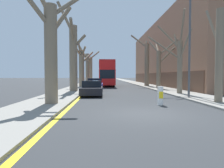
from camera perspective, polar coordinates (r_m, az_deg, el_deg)
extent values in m
plane|color=#2B2D30|center=(9.71, 9.61, -8.37)|extent=(300.00, 300.00, 0.00)
cube|color=gray|center=(59.47, -6.06, 0.71)|extent=(3.28, 120.00, 0.12)
cube|color=gray|center=(59.86, 5.03, 0.73)|extent=(3.28, 120.00, 0.12)
cube|color=#93664C|center=(40.71, 18.50, 7.84)|extent=(10.00, 40.19, 11.50)
cube|color=brown|center=(39.02, 11.50, 1.39)|extent=(0.12, 39.38, 2.30)
cube|color=yellow|center=(59.39, -4.31, 0.66)|extent=(0.24, 120.00, 0.01)
cylinder|color=#7A6B56|center=(12.74, -17.05, 7.80)|extent=(0.77, 0.77, 6.06)
cylinder|color=#7A6B56|center=(13.82, -14.45, 17.23)|extent=(1.22, 1.90, 2.28)
cylinder|color=#7A6B56|center=(13.95, -12.41, 21.26)|extent=(2.17, 1.77, 2.11)
cylinder|color=#7A6B56|center=(12.82, -20.90, 19.51)|extent=(1.60, 1.62, 2.03)
cylinder|color=#7A6B56|center=(14.40, -17.26, 18.70)|extent=(0.90, 2.40, 1.79)
cylinder|color=#7A6B56|center=(13.45, -19.26, 21.68)|extent=(1.15, 0.54, 1.83)
cylinder|color=#7A6B56|center=(22.62, -10.96, 7.04)|extent=(0.87, 0.87, 7.31)
cylinder|color=#7A6B56|center=(23.36, -13.13, 17.88)|extent=(1.91, 0.70, 3.49)
cylinder|color=#7A6B56|center=(22.88, -9.34, 11.91)|extent=(1.55, 0.53, 1.65)
cylinder|color=#7A6B56|center=(21.81, -11.35, 14.77)|extent=(0.45, 2.69, 2.07)
cylinder|color=#7A6B56|center=(31.45, -8.69, 4.31)|extent=(0.83, 0.83, 5.73)
cylinder|color=#7A6B56|center=(32.79, -7.10, 7.53)|extent=(1.88, 2.89, 2.20)
cylinder|color=#7A6B56|center=(30.76, -10.05, 9.76)|extent=(1.55, 2.33, 2.50)
cylinder|color=#7A6B56|center=(30.99, -8.19, 9.10)|extent=(1.06, 1.56, 1.60)
cylinder|color=#7A6B56|center=(32.40, -9.17, 9.54)|extent=(1.02, 1.71, 2.63)
cylinder|color=#7A6B56|center=(30.98, -9.12, 9.44)|extent=(0.60, 1.71, 2.13)
cylinder|color=#7A6B56|center=(40.93, -7.04, 4.24)|extent=(0.75, 0.75, 6.25)
cylinder|color=#7A6B56|center=(40.95, -8.20, 8.26)|extent=(1.85, 0.80, 2.11)
cylinder|color=#7A6B56|center=(42.15, -8.10, 8.80)|extent=(1.98, 2.14, 2.98)
cylinder|color=#7A6B56|center=(41.58, -5.36, 7.92)|extent=(2.61, 1.42, 2.23)
cylinder|color=#7A6B56|center=(49.69, -6.13, 4.04)|extent=(0.86, 0.86, 6.47)
cylinder|color=#7A6B56|center=(49.11, -7.08, 6.76)|extent=(1.88, 1.91, 2.83)
cylinder|color=#7A6B56|center=(49.34, -6.21, 6.56)|extent=(0.38, 1.20, 1.74)
cylinder|color=#7A6B56|center=(50.69, -6.45, 6.00)|extent=(1.00, 2.04, 1.44)
cylinder|color=#7A6B56|center=(14.46, 28.32, 6.89)|extent=(0.48, 0.48, 6.03)
cylinder|color=#7A6B56|center=(15.59, 26.82, 14.14)|extent=(0.27, 2.02, 2.91)
cylinder|color=#7A6B56|center=(20.16, 18.80, 4.41)|extent=(0.48, 0.48, 5.12)
cylinder|color=#7A6B56|center=(20.24, 14.57, 10.03)|extent=(3.03, 1.00, 2.37)
cylinder|color=#7A6B56|center=(19.67, 19.43, 14.71)|extent=(0.57, 2.04, 3.04)
cylinder|color=#7A6B56|center=(20.93, 18.12, 10.37)|extent=(0.28, 1.43, 2.46)
cylinder|color=#7A6B56|center=(19.92, 20.23, 10.58)|extent=(0.76, 1.36, 2.71)
cylinder|color=#7A6B56|center=(20.63, 15.91, 12.76)|extent=(2.08, 1.17, 2.50)
cylinder|color=#7A6B56|center=(27.24, 13.19, 3.89)|extent=(0.59, 0.59, 5.09)
cylinder|color=#7A6B56|center=(27.73, 15.66, 8.16)|extent=(2.56, 0.21, 2.58)
cylinder|color=#7A6B56|center=(28.64, 12.86, 9.77)|extent=(0.48, 2.49, 1.75)
cylinder|color=#7A6B56|center=(27.99, 11.90, 10.25)|extent=(1.24, 1.52, 1.82)
cylinder|color=#7A6B56|center=(27.21, 16.19, 10.35)|extent=(2.68, 1.61, 2.38)
cylinder|color=#7A6B56|center=(33.86, 9.93, 5.33)|extent=(0.76, 0.76, 7.11)
cylinder|color=#7A6B56|center=(34.56, 7.73, 11.98)|extent=(2.75, 1.33, 2.37)
cylinder|color=#7A6B56|center=(34.60, 9.86, 9.51)|extent=(0.38, 1.27, 1.67)
cylinder|color=#7A6B56|center=(34.95, 9.87, 10.69)|extent=(0.51, 1.75, 2.00)
cube|color=red|center=(35.02, -1.50, 2.01)|extent=(2.50, 10.56, 2.43)
cube|color=red|center=(35.05, -1.51, 5.10)|extent=(2.45, 10.34, 1.36)
cube|color=#B11515|center=(35.10, -1.51, 6.31)|extent=(2.45, 10.34, 0.12)
cube|color=black|center=(35.02, -1.50, 2.77)|extent=(2.53, 9.29, 1.26)
cube|color=black|center=(35.06, -1.51, 5.22)|extent=(2.53, 9.29, 1.03)
cube|color=black|center=(29.76, -1.34, 2.83)|extent=(2.25, 0.06, 1.33)
cylinder|color=black|center=(31.87, -3.35, 0.15)|extent=(0.30, 1.11, 1.11)
cylinder|color=black|center=(31.91, 0.53, 0.16)|extent=(0.30, 1.11, 1.11)
cylinder|color=black|center=(37.99, -3.20, 0.52)|extent=(0.30, 1.11, 1.11)
cylinder|color=black|center=(38.02, 0.05, 0.52)|extent=(0.30, 1.11, 1.11)
cube|color=black|center=(18.00, -5.74, -1.84)|extent=(1.88, 3.91, 0.60)
cube|color=black|center=(18.20, -5.70, 0.06)|extent=(1.66, 2.04, 0.58)
cylinder|color=black|center=(16.92, -8.78, -2.65)|extent=(0.20, 0.65, 0.65)
cylinder|color=black|center=(16.81, -3.14, -2.66)|extent=(0.20, 0.65, 0.65)
cylinder|color=black|center=(19.24, -8.01, -2.04)|extent=(0.20, 0.65, 0.65)
cylinder|color=black|center=(19.15, -3.05, -2.04)|extent=(0.20, 0.65, 0.65)
cube|color=navy|center=(24.12, -4.90, -0.65)|extent=(1.86, 4.29, 0.70)
cube|color=black|center=(24.35, -4.88, 0.93)|extent=(1.64, 2.23, 0.62)
cylinder|color=black|center=(22.90, -7.09, -1.38)|extent=(0.20, 0.61, 0.61)
cylinder|color=black|center=(22.82, -2.98, -1.37)|extent=(0.20, 0.61, 0.61)
cylinder|color=black|center=(25.46, -6.62, -0.99)|extent=(0.20, 0.61, 0.61)
cylinder|color=black|center=(25.39, -2.92, -0.99)|extent=(0.20, 0.61, 0.61)
cylinder|color=#4C4F54|center=(16.79, 21.31, 11.77)|extent=(0.16, 0.16, 9.18)
cylinder|color=white|center=(12.65, 13.62, -3.25)|extent=(0.36, 0.36, 1.16)
cube|color=yellow|center=(12.46, 13.86, -3.07)|extent=(0.25, 0.01, 0.42)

